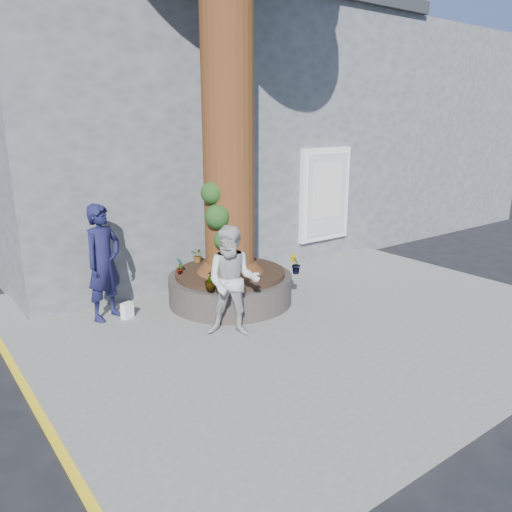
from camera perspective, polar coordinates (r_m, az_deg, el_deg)
ground at (r=7.62m, az=0.54°, el=-11.55°), size 120.00×120.00×0.00m
pavement at (r=9.17m, az=4.26°, el=-6.36°), size 9.00×8.00×0.12m
yellow_line at (r=7.35m, az=-24.64°, el=-14.12°), size 0.10×30.00×0.01m
stone_shop at (r=14.23m, az=-9.24°, el=14.06°), size 10.30×8.30×6.30m
neighbour_shop at (r=19.30m, az=12.94°, el=13.72°), size 6.00×8.00×6.00m
planter at (r=9.39m, az=-2.94°, el=-3.50°), size 2.30×2.30×0.60m
man at (r=8.78m, az=-17.02°, el=-0.71°), size 0.86×0.73×1.99m
woman at (r=7.78m, az=-2.67°, el=-2.94°), size 1.09×1.07×1.77m
shopping_bag at (r=8.93m, az=-14.51°, el=-6.04°), size 0.23×0.18×0.28m
plant_a at (r=9.15m, az=-8.75°, el=-1.11°), size 0.20×0.19×0.31m
plant_b at (r=9.09m, az=4.47°, el=-0.92°), size 0.28×0.28×0.37m
plant_c at (r=8.25m, az=-5.24°, el=-2.69°), size 0.27×0.27×0.35m
plant_d at (r=9.85m, az=-6.63°, el=0.11°), size 0.33×0.34×0.30m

